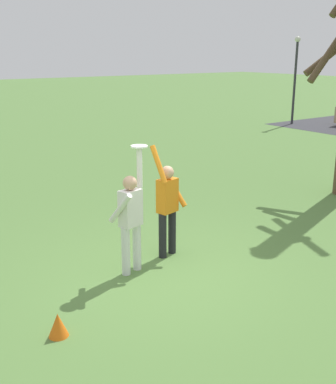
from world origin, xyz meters
The scene contains 6 objects.
ground_plane centered at (0.00, 0.00, 0.00)m, with size 120.00×120.00×0.00m, color #567F3D.
person_catcher centered at (-0.37, -0.40, 0.98)m, with size 0.49×0.58×2.08m.
person_defender centered at (-0.59, 0.49, 0.98)m, with size 0.53×0.61×2.04m.
frisbee_disc centered at (-0.43, -0.18, 2.09)m, with size 0.27×0.27×0.02m, color white.
lamppost_by_lot centered at (-10.28, 15.22, 2.59)m, with size 0.28×0.28×4.26m.
field_cone_orange centered at (0.69, -2.16, 0.16)m, with size 0.26×0.26×0.32m, color orange.
Camera 1 is at (5.93, -4.17, 3.53)m, focal length 44.94 mm.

